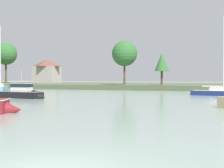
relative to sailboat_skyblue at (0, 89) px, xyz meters
name	(u,v)px	position (x,y,z in m)	size (l,w,h in m)	color
ground_plane	(54,168)	(41.64, -49.06, -0.30)	(456.88, 456.88, 0.00)	gray
far_shore_bank	(214,86)	(41.64, 30.32, 0.25)	(205.60, 40.43, 1.10)	#4C563D
sailboat_skyblue	(0,89)	(0.00, 0.00, 0.00)	(6.83, 9.28, 14.42)	#669ECC
sailboat_navy	(219,94)	(44.33, -4.59, -0.05)	(8.41, 3.60, 12.62)	navy
cruiser_black	(24,94)	(20.31, -20.35, 0.24)	(7.58, 2.63, 4.38)	black
shore_tree_center_left	(6,54)	(-20.77, 28.61, 9.87)	(6.93, 6.93, 12.58)	brown
shore_tree_right	(162,62)	(31.68, 13.86, 5.72)	(3.13, 3.13, 6.91)	brown
shore_tree_inland_a	(125,54)	(23.15, 13.91, 7.86)	(5.73, 5.73, 9.95)	brown
cottage_behind_trees	(47,71)	(-10.80, 36.38, 4.71)	(8.00, 6.87, 7.57)	#9E998E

